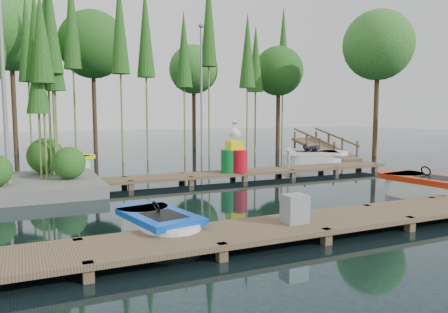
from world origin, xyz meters
name	(u,v)px	position (x,y,z in m)	size (l,w,h in m)	color
ground_plane	(216,196)	(0.00, 0.00, 0.00)	(90.00, 90.00, 0.00)	#1B2E32
near_dock	(307,224)	(0.00, -4.50, 0.23)	(18.00, 1.50, 0.50)	brown
far_dock	(213,175)	(1.00, 2.50, 0.23)	(15.00, 1.20, 0.50)	brown
tree_screen	(87,35)	(-2.04, 10.60, 6.12)	(34.42, 18.53, 10.31)	#442F1C
lamp_island	(2,48)	(-5.50, 2.50, 4.26)	(0.30, 0.30, 7.25)	gray
lamp_rear	(201,78)	(4.00, 11.00, 4.26)	(0.30, 0.30, 7.25)	gray
ramp	(325,148)	(9.00, 6.50, 0.59)	(1.50, 3.94, 1.49)	brown
boat_blue	(158,226)	(-2.73, -3.38, 0.23)	(1.50, 2.53, 0.80)	white
boat_red	(428,188)	(5.40, -2.84, 0.29)	(1.72, 3.15, 1.01)	white
boat_yellow_far	(64,164)	(-3.58, 7.41, 0.30)	(3.05, 2.70, 1.42)	white
boat_white_far	(313,158)	(7.10, 4.92, 0.32)	(3.26, 2.50, 1.41)	white
utility_cabinet	(295,209)	(-0.29, -4.50, 0.58)	(0.46, 0.39, 0.56)	gray
yellow_barrel	(238,160)	(1.98, 2.50, 0.73)	(0.58, 0.58, 0.87)	yellow
drum_cluster	(235,157)	(1.81, 2.35, 0.85)	(1.09, 0.99, 1.87)	#0B6524
seagull_post	(289,154)	(4.16, 2.50, 0.83)	(0.50, 0.27, 0.79)	gray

